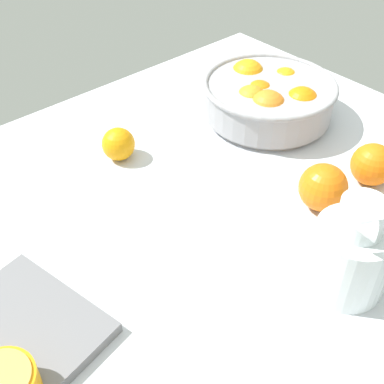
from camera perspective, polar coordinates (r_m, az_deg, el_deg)
name	(u,v)px	position (r cm, az deg, el deg)	size (l,w,h in cm)	color
ground_plane	(199,213)	(89.82, 0.79, -2.44)	(118.78, 95.62, 3.00)	silver
fruit_bowl	(268,98)	(110.85, 8.64, 10.50)	(28.58, 28.58, 9.97)	#99999E
juice_pitcher	(350,257)	(76.18, 17.47, -7.06)	(14.24, 11.45, 16.91)	white
loose_orange_0	(323,187)	(89.24, 14.62, 0.52)	(8.44, 8.44, 8.44)	orange
loose_orange_3	(372,164)	(97.58, 19.75, 2.96)	(7.85, 7.85, 7.85)	orange
loose_orange_4	(118,144)	(99.28, -8.34, 5.40)	(6.49, 6.49, 6.49)	orange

